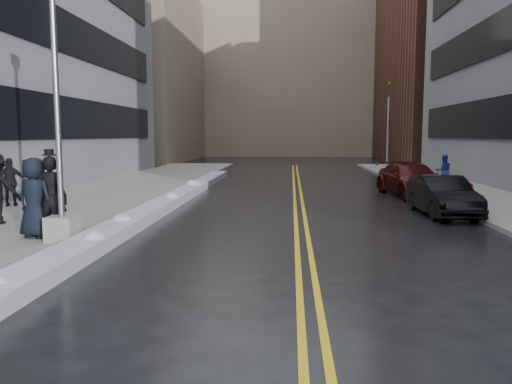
% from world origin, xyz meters
% --- Properties ---
extents(ground, '(160.00, 160.00, 0.00)m').
position_xyz_m(ground, '(0.00, 0.00, 0.00)').
color(ground, black).
rests_on(ground, ground).
extents(sidewalk_west, '(5.50, 50.00, 0.15)m').
position_xyz_m(sidewalk_west, '(-5.75, 10.00, 0.07)').
color(sidewalk_west, gray).
rests_on(sidewalk_west, ground).
extents(sidewalk_east, '(4.00, 50.00, 0.15)m').
position_xyz_m(sidewalk_east, '(10.00, 10.00, 0.07)').
color(sidewalk_east, gray).
rests_on(sidewalk_east, ground).
extents(lane_line_left, '(0.12, 50.00, 0.01)m').
position_xyz_m(lane_line_left, '(2.35, 10.00, 0.00)').
color(lane_line_left, gold).
rests_on(lane_line_left, ground).
extents(lane_line_right, '(0.12, 50.00, 0.01)m').
position_xyz_m(lane_line_right, '(2.65, 10.00, 0.00)').
color(lane_line_right, gold).
rests_on(lane_line_right, ground).
extents(snow_ridge, '(0.90, 30.00, 0.34)m').
position_xyz_m(snow_ridge, '(-2.45, 8.00, 0.17)').
color(snow_ridge, '#B9BCC3').
rests_on(snow_ridge, ground).
extents(building_west_far, '(14.00, 22.00, 18.00)m').
position_xyz_m(building_west_far, '(-15.50, 44.00, 9.00)').
color(building_west_far, gray).
rests_on(building_west_far, ground).
extents(building_east_far, '(14.00, 20.00, 28.00)m').
position_xyz_m(building_east_far, '(19.00, 42.00, 14.00)').
color(building_east_far, '#562D21').
rests_on(building_east_far, ground).
extents(building_far, '(36.00, 16.00, 22.00)m').
position_xyz_m(building_far, '(2.00, 60.00, 11.00)').
color(building_far, gray).
rests_on(building_far, ground).
extents(lamppost, '(0.65, 0.65, 7.62)m').
position_xyz_m(lamppost, '(-3.30, 2.00, 2.53)').
color(lamppost, gray).
rests_on(lamppost, sidewalk_west).
extents(fire_hydrant, '(0.26, 0.26, 0.73)m').
position_xyz_m(fire_hydrant, '(9.00, 10.00, 0.55)').
color(fire_hydrant, maroon).
rests_on(fire_hydrant, sidewalk_east).
extents(traffic_signal, '(0.16, 0.20, 6.00)m').
position_xyz_m(traffic_signal, '(8.50, 24.00, 3.40)').
color(traffic_signal, gray).
rests_on(traffic_signal, sidewalk_east).
extents(pedestrian_fedora, '(0.81, 0.61, 2.04)m').
position_xyz_m(pedestrian_fedora, '(-3.74, 2.40, 1.17)').
color(pedestrian_fedora, black).
rests_on(pedestrian_fedora, sidewalk_west).
extents(pedestrian_c, '(1.10, 0.85, 1.99)m').
position_xyz_m(pedestrian_c, '(-4.13, 2.33, 1.15)').
color(pedestrian_c, black).
rests_on(pedestrian_c, sidewalk_west).
extents(pedestrian_d, '(1.10, 0.80, 1.73)m').
position_xyz_m(pedestrian_d, '(-7.80, 7.59, 1.01)').
color(pedestrian_d, black).
rests_on(pedestrian_d, sidewalk_west).
extents(pedestrian_east, '(0.79, 0.63, 1.58)m').
position_xyz_m(pedestrian_east, '(9.65, 15.50, 0.94)').
color(pedestrian_east, navy).
rests_on(pedestrian_east, sidewalk_east).
extents(car_black, '(1.57, 4.09, 1.33)m').
position_xyz_m(car_black, '(7.26, 7.50, 0.67)').
color(car_black, black).
rests_on(car_black, ground).
extents(car_maroon, '(2.67, 5.21, 1.45)m').
position_xyz_m(car_maroon, '(7.50, 12.91, 0.72)').
color(car_maroon, '#3A0909').
rests_on(car_maroon, ground).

